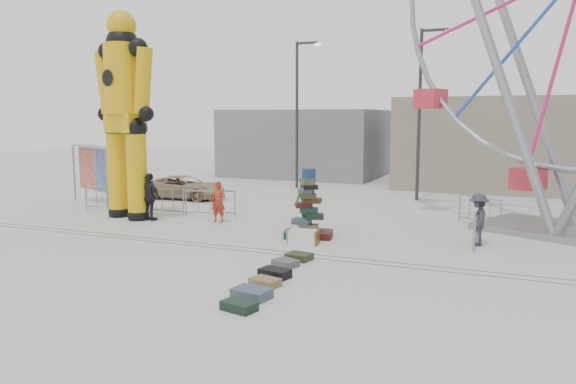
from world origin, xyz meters
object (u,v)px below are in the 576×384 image
at_px(lamp_post_left, 299,107).
at_px(pedestrian_grey, 478,219).
at_px(lamp_post_right, 422,106).
at_px(barricade_wheel_front, 477,228).
at_px(pedestrian_green, 304,203).
at_px(pedestrian_black, 150,197).
at_px(crash_test_dummy, 125,108).
at_px(parked_suv, 184,187).
at_px(barricade_dummy_c, 210,203).
at_px(barricade_dummy_b, 162,201).
at_px(pedestrian_red, 218,202).
at_px(barricade_dummy_a, 107,198).
at_px(suitcase_tower, 308,218).
at_px(barricade_wheel_back, 479,211).
at_px(steamer_trunk, 303,237).
at_px(banner_scaffold, 95,160).

bearing_deg(lamp_post_left, pedestrian_grey, -46.60).
relative_size(lamp_post_right, barricade_wheel_front, 4.00).
distance_m(lamp_post_right, pedestrian_green, 9.43).
height_order(pedestrian_green, pedestrian_black, pedestrian_black).
relative_size(crash_test_dummy, parked_suv, 2.04).
xyz_separation_m(barricade_dummy_c, parked_suv, (-3.72, 3.88, 0.01)).
xyz_separation_m(lamp_post_left, crash_test_dummy, (-2.75, -11.26, -0.16)).
distance_m(barricade_dummy_b, pedestrian_red, 3.04).
bearing_deg(barricade_dummy_a, pedestrian_green, -7.82).
bearing_deg(barricade_dummy_b, pedestrian_black, -74.35).
bearing_deg(barricade_dummy_a, suitcase_tower, -17.18).
height_order(barricade_dummy_a, barricade_dummy_c, same).
bearing_deg(barricade_dummy_b, lamp_post_right, 41.00).
bearing_deg(barricade_dummy_a, barricade_wheel_back, 2.53).
relative_size(lamp_post_left, barricade_dummy_b, 4.00).
height_order(steamer_trunk, pedestrian_red, pedestrian_red).
relative_size(barricade_wheel_front, pedestrian_black, 1.09).
bearing_deg(parked_suv, barricade_dummy_c, -139.33).
relative_size(crash_test_dummy, steamer_trunk, 8.72).
distance_m(pedestrian_black, parked_suv, 5.82).
bearing_deg(suitcase_tower, barricade_dummy_a, 156.89).
xyz_separation_m(lamp_post_right, barricade_wheel_back, (3.13, -5.59, -3.93)).
distance_m(lamp_post_left, pedestrian_red, 11.31).
bearing_deg(steamer_trunk, pedestrian_grey, 15.31).
height_order(crash_test_dummy, barricade_dummy_c, crash_test_dummy).
relative_size(lamp_post_right, suitcase_tower, 3.48).
relative_size(steamer_trunk, pedestrian_red, 0.60).
height_order(suitcase_tower, pedestrian_green, suitcase_tower).
bearing_deg(barricade_wheel_back, barricade_dummy_a, -128.56).
bearing_deg(pedestrian_green, parked_suv, -171.62).
bearing_deg(crash_test_dummy, parked_suv, 113.66).
height_order(barricade_wheel_back, parked_suv, parked_suv).
xyz_separation_m(banner_scaffold, pedestrian_black, (4.77, -2.43, -1.08)).
distance_m(steamer_trunk, pedestrian_black, 7.03).
bearing_deg(barricade_dummy_c, barricade_dummy_a, 169.38).
height_order(crash_test_dummy, barricade_wheel_front, crash_test_dummy).
distance_m(barricade_dummy_a, pedestrian_grey, 14.94).
bearing_deg(steamer_trunk, pedestrian_red, 147.85).
relative_size(barricade_dummy_c, pedestrian_red, 1.29).
relative_size(barricade_dummy_a, parked_suv, 0.50).
xyz_separation_m(barricade_dummy_a, barricade_dummy_b, (2.61, 0.28, 0.00)).
relative_size(barricade_dummy_c, barricade_wheel_back, 1.00).
bearing_deg(parked_suv, banner_scaffold, 134.23).
relative_size(barricade_dummy_b, pedestrian_grey, 1.23).
relative_size(barricade_wheel_back, pedestrian_black, 1.09).
bearing_deg(barricade_wheel_back, steamer_trunk, -92.21).
distance_m(barricade_wheel_back, pedestrian_grey, 3.32).
distance_m(barricade_dummy_c, pedestrian_red, 1.21).
distance_m(banner_scaffold, barricade_dummy_b, 4.74).
relative_size(barricade_dummy_b, barricade_wheel_front, 1.00).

